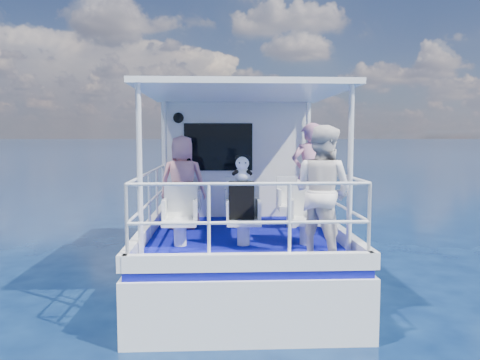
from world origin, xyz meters
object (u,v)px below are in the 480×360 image
object	(u,v)px
passenger_stbd_aft	(322,192)
backpack_center	(241,200)
passenger_port_fwd	(183,182)
panda	(242,169)

from	to	relation	value
passenger_stbd_aft	backpack_center	bearing A→B (deg)	9.88
backpack_center	passenger_port_fwd	bearing A→B (deg)	125.31
passenger_stbd_aft	panda	xyz separation A→B (m)	(-0.98, 0.70, 0.25)
passenger_port_fwd	passenger_stbd_aft	bearing A→B (deg)	138.13
passenger_port_fwd	backpack_center	world-z (taller)	passenger_port_fwd
passenger_stbd_aft	backpack_center	world-z (taller)	passenger_stbd_aft
backpack_center	panda	distance (m)	0.45
panda	backpack_center	bearing A→B (deg)	160.37
backpack_center	panda	size ratio (longest dim) A/B	1.44
passenger_stbd_aft	panda	bearing A→B (deg)	9.71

